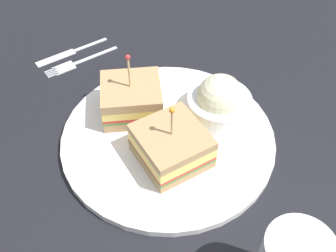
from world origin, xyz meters
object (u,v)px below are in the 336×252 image
Objects in this scene: sandwich_half_front at (172,146)px; coleslaw_bowl at (220,101)px; plate at (168,138)px; fork at (74,64)px; knife at (68,53)px; sandwich_half_back at (132,99)px.

coleslaw_bowl is at bearing -9.14° from sandwich_half_front.
plate is 3.22× the size of coleslaw_bowl.
coleslaw_bowl reaches higher than fork.
plate reaches higher than knife.
knife is (10.92, 27.65, -3.29)cm from sandwich_half_front.
plate is 2.62× the size of sandwich_half_back.
fork is (6.16, 22.46, -0.36)cm from plate.
plate is 2.38× the size of knife.
plate is 4.83cm from sandwich_half_front.
sandwich_half_back reaches higher than coleslaw_bowl.
sandwich_half_back reaches higher than plate.
sandwich_half_front is 10.65cm from coleslaw_bowl.
fork is at bearing 74.67° from plate.
coleslaw_bowl is at bearing -60.69° from sandwich_half_back.
coleslaw_bowl is at bearing -90.77° from knife.
plate is 7.70cm from sandwich_half_back.
knife is at bearing 70.26° from sandwich_half_back.
plate is 26.48cm from knife.
plate reaches higher than fork.
sandwich_half_front is at bearing -114.95° from sandwich_half_back.
knife is (6.58, 18.33, -3.44)cm from sandwich_half_back.
sandwich_half_back is 0.91× the size of knife.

